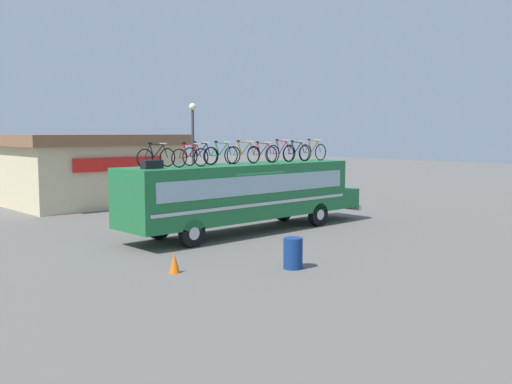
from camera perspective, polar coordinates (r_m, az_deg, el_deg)
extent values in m
plane|color=#605E59|center=(23.38, -1.53, -4.03)|extent=(120.00, 120.00, 0.00)
cube|color=#1E6B38|center=(23.15, -1.54, 0.12)|extent=(10.47, 2.40, 2.17)
cube|color=#1E6B38|center=(27.42, 7.62, -0.44)|extent=(1.19, 2.20, 0.83)
cube|color=#99B7C6|center=(22.23, 0.53, 0.75)|extent=(9.63, 0.04, 0.71)
cube|color=#99B7C6|center=(24.04, -3.46, 1.13)|extent=(9.63, 0.04, 0.71)
cube|color=silver|center=(22.31, 0.54, -1.22)|extent=(10.05, 0.03, 0.12)
cube|color=silver|center=(24.12, -3.45, -0.69)|extent=(10.05, 0.03, 0.12)
cube|color=silver|center=(27.98, 8.45, -1.34)|extent=(0.16, 2.28, 0.24)
cylinder|color=black|center=(25.08, 6.18, -2.23)|extent=(1.00, 0.28, 1.00)
cylinder|color=silver|center=(25.08, 6.18, -2.23)|extent=(0.45, 0.30, 0.45)
cylinder|color=black|center=(26.50, 2.71, -1.77)|extent=(1.00, 0.28, 1.00)
cylinder|color=silver|center=(26.50, 2.71, -1.77)|extent=(0.45, 0.30, 0.45)
cylinder|color=black|center=(20.47, -6.38, -4.08)|extent=(1.00, 0.28, 1.00)
cylinder|color=silver|center=(20.47, -6.38, -4.08)|extent=(0.45, 0.30, 0.45)
cylinder|color=black|center=(22.18, -9.66, -3.35)|extent=(1.00, 0.28, 1.00)
cylinder|color=silver|center=(22.18, -9.66, -3.35)|extent=(0.45, 0.30, 0.45)
cube|color=black|center=(20.29, -10.29, 2.71)|extent=(0.72, 0.37, 0.30)
torus|color=black|center=(20.78, -10.97, 3.31)|extent=(0.69, 0.04, 0.69)
torus|color=black|center=(21.31, -8.78, 3.41)|extent=(0.69, 0.04, 0.69)
cylinder|color=black|center=(20.93, -10.32, 4.05)|extent=(0.19, 0.04, 0.49)
cylinder|color=black|center=(21.09, -9.65, 4.03)|extent=(0.45, 0.04, 0.47)
cylinder|color=black|center=(21.04, -9.84, 4.67)|extent=(0.58, 0.04, 0.07)
cylinder|color=black|center=(20.88, -10.55, 3.36)|extent=(0.37, 0.03, 0.05)
cylinder|color=black|center=(20.83, -10.74, 4.00)|extent=(0.24, 0.03, 0.51)
cylinder|color=black|center=(21.25, -8.98, 4.03)|extent=(0.20, 0.03, 0.48)
cylinder|color=silver|center=(21.20, -9.19, 4.78)|extent=(0.03, 0.44, 0.03)
ellipsoid|color=black|center=(20.88, -10.51, 4.80)|extent=(0.20, 0.08, 0.06)
torus|color=black|center=(20.73, -7.64, 3.35)|extent=(0.68, 0.04, 0.68)
torus|color=black|center=(21.31, -5.47, 3.45)|extent=(0.68, 0.04, 0.68)
cylinder|color=red|center=(20.89, -6.98, 4.09)|extent=(0.19, 0.04, 0.49)
cylinder|color=red|center=(21.07, -6.33, 4.07)|extent=(0.46, 0.04, 0.47)
cylinder|color=red|center=(21.01, -6.51, 4.71)|extent=(0.59, 0.04, 0.07)
cylinder|color=red|center=(20.84, -7.22, 3.40)|extent=(0.38, 0.03, 0.05)
cylinder|color=red|center=(20.78, -7.40, 4.05)|extent=(0.24, 0.03, 0.51)
cylinder|color=red|center=(21.25, -5.67, 4.06)|extent=(0.21, 0.03, 0.47)
cylinder|color=silver|center=(21.19, -5.87, 4.82)|extent=(0.03, 0.44, 0.03)
ellipsoid|color=black|center=(20.84, -7.17, 4.85)|extent=(0.20, 0.08, 0.06)
torus|color=black|center=(21.81, -6.57, 3.52)|extent=(0.70, 0.04, 0.70)
torus|color=black|center=(22.40, -4.55, 3.60)|extent=(0.70, 0.04, 0.70)
cylinder|color=black|center=(21.97, -5.96, 4.23)|extent=(0.19, 0.04, 0.50)
cylinder|color=black|center=(22.15, -5.35, 4.21)|extent=(0.46, 0.04, 0.48)
cylinder|color=black|center=(22.10, -5.52, 4.84)|extent=(0.59, 0.04, 0.07)
cylinder|color=black|center=(21.92, -6.18, 3.56)|extent=(0.37, 0.03, 0.05)
cylinder|color=black|center=(21.86, -6.35, 4.19)|extent=(0.24, 0.03, 0.52)
cylinder|color=black|center=(22.34, -4.73, 4.20)|extent=(0.21, 0.03, 0.49)
cylinder|color=silver|center=(22.28, -4.92, 4.94)|extent=(0.03, 0.44, 0.03)
ellipsoid|color=black|center=(21.92, -6.14, 4.97)|extent=(0.20, 0.08, 0.06)
torus|color=black|center=(22.32, -4.45, 3.59)|extent=(0.70, 0.04, 0.70)
torus|color=black|center=(22.96, -2.49, 3.67)|extent=(0.70, 0.04, 0.70)
cylinder|color=green|center=(22.50, -3.85, 4.29)|extent=(0.19, 0.04, 0.50)
cylinder|color=green|center=(22.69, -3.26, 4.27)|extent=(0.47, 0.04, 0.48)
cylinder|color=green|center=(22.63, -3.42, 4.88)|extent=(0.60, 0.04, 0.07)
cylinder|color=green|center=(22.44, -4.06, 3.63)|extent=(0.38, 0.03, 0.05)
cylinder|color=green|center=(22.38, -4.23, 4.26)|extent=(0.25, 0.03, 0.52)
cylinder|color=green|center=(22.89, -2.66, 4.26)|extent=(0.21, 0.03, 0.49)
cylinder|color=silver|center=(22.83, -2.84, 4.98)|extent=(0.03, 0.44, 0.03)
ellipsoid|color=black|center=(22.44, -4.01, 5.02)|extent=(0.20, 0.08, 0.06)
torus|color=black|center=(22.86, -2.23, 3.68)|extent=(0.72, 0.04, 0.72)
torus|color=black|center=(23.59, -0.23, 3.75)|extent=(0.72, 0.04, 0.72)
cylinder|color=orange|center=(23.07, -1.62, 4.37)|extent=(0.21, 0.04, 0.51)
cylinder|color=orange|center=(23.29, -1.02, 4.35)|extent=(0.51, 0.04, 0.49)
cylinder|color=orange|center=(23.22, -1.18, 4.96)|extent=(0.66, 0.04, 0.07)
cylinder|color=orange|center=(23.00, -1.84, 3.72)|extent=(0.42, 0.03, 0.05)
cylinder|color=orange|center=(22.93, -2.01, 4.34)|extent=(0.27, 0.03, 0.53)
cylinder|color=orange|center=(23.52, -0.40, 4.34)|extent=(0.23, 0.03, 0.50)
cylinder|color=silver|center=(23.44, -0.58, 5.05)|extent=(0.03, 0.44, 0.03)
ellipsoid|color=black|center=(23.01, -1.79, 5.09)|extent=(0.20, 0.08, 0.06)
torus|color=black|center=(23.39, -0.26, 3.68)|extent=(0.68, 0.04, 0.68)
torus|color=black|center=(24.09, 1.52, 3.75)|extent=(0.68, 0.04, 0.68)
cylinder|color=red|center=(23.59, 0.28, 4.32)|extent=(0.20, 0.04, 0.48)
cylinder|color=red|center=(23.80, 0.82, 4.30)|extent=(0.47, 0.04, 0.46)
cylinder|color=red|center=(23.74, 0.68, 4.86)|extent=(0.61, 0.04, 0.07)
cylinder|color=red|center=(23.52, 0.08, 3.72)|extent=(0.39, 0.03, 0.05)
cylinder|color=red|center=(23.46, -0.06, 4.29)|extent=(0.25, 0.03, 0.50)
cylinder|color=red|center=(24.02, 1.37, 4.29)|extent=(0.21, 0.03, 0.47)
cylinder|color=silver|center=(23.95, 1.21, 4.95)|extent=(0.03, 0.44, 0.03)
ellipsoid|color=black|center=(23.53, 0.14, 4.99)|extent=(0.20, 0.08, 0.06)
torus|color=black|center=(23.96, 1.71, 3.81)|extent=(0.74, 0.04, 0.74)
torus|color=black|center=(24.67, 3.34, 3.87)|extent=(0.74, 0.04, 0.74)
cylinder|color=red|center=(24.16, 2.21, 4.50)|extent=(0.19, 0.04, 0.53)
cylinder|color=red|center=(24.37, 2.70, 4.47)|extent=(0.46, 0.04, 0.51)
cylinder|color=red|center=(24.31, 2.57, 5.08)|extent=(0.59, 0.04, 0.07)
cylinder|color=red|center=(24.09, 2.02, 3.85)|extent=(0.38, 0.03, 0.05)
cylinder|color=red|center=(24.03, 1.89, 4.47)|extent=(0.24, 0.03, 0.55)
cylinder|color=red|center=(24.59, 3.20, 4.45)|extent=(0.21, 0.03, 0.52)
cylinder|color=silver|center=(24.52, 3.06, 5.16)|extent=(0.03, 0.44, 0.03)
ellipsoid|color=black|center=(24.10, 2.08, 5.21)|extent=(0.20, 0.08, 0.06)
torus|color=black|center=(24.67, 3.24, 3.81)|extent=(0.70, 0.04, 0.70)
torus|color=black|center=(25.41, 4.81, 3.86)|extent=(0.70, 0.04, 0.70)
cylinder|color=black|center=(24.88, 3.72, 4.43)|extent=(0.20, 0.04, 0.50)
cylinder|color=black|center=(25.11, 4.20, 4.41)|extent=(0.47, 0.04, 0.48)
cylinder|color=black|center=(25.04, 4.07, 4.96)|extent=(0.61, 0.04, 0.07)
cylinder|color=black|center=(24.81, 3.54, 3.85)|extent=(0.38, 0.03, 0.05)
cylinder|color=black|center=(24.74, 3.42, 4.40)|extent=(0.25, 0.03, 0.52)
cylinder|color=black|center=(25.34, 4.68, 4.39)|extent=(0.21, 0.03, 0.48)
cylinder|color=silver|center=(25.26, 4.54, 5.04)|extent=(0.03, 0.44, 0.03)
ellipsoid|color=black|center=(24.82, 3.60, 5.08)|extent=(0.20, 0.08, 0.06)
torus|color=black|center=(25.32, 4.92, 3.91)|extent=(0.74, 0.04, 0.74)
torus|color=black|center=(26.09, 6.42, 3.95)|extent=(0.74, 0.04, 0.74)
cylinder|color=orange|center=(25.54, 5.39, 4.55)|extent=(0.20, 0.04, 0.53)
cylinder|color=orange|center=(25.78, 5.84, 4.52)|extent=(0.48, 0.04, 0.51)
cylinder|color=orange|center=(25.71, 5.73, 5.10)|extent=(0.61, 0.04, 0.07)
cylinder|color=orange|center=(25.47, 5.21, 3.94)|extent=(0.39, 0.03, 0.05)
cylinder|color=orange|center=(25.40, 5.10, 4.52)|extent=(0.25, 0.03, 0.55)
cylinder|color=orange|center=(26.02, 6.30, 4.51)|extent=(0.21, 0.03, 0.52)
cylinder|color=silver|center=(25.94, 6.17, 5.17)|extent=(0.03, 0.44, 0.03)
ellipsoid|color=black|center=(25.48, 5.27, 5.23)|extent=(0.20, 0.08, 0.06)
cube|color=beige|center=(34.86, -16.84, 1.76)|extent=(8.60, 8.29, 3.34)
cube|color=brown|center=(34.78, -16.93, 4.99)|extent=(9.29, 8.96, 0.60)
cube|color=red|center=(31.07, -13.39, 2.73)|extent=(5.16, 0.16, 0.70)
cylinder|color=navy|center=(17.21, 3.70, -6.08)|extent=(0.57, 0.57, 0.93)
cone|color=orange|center=(16.87, -8.09, -6.99)|extent=(0.32, 0.32, 0.58)
cylinder|color=#38383D|center=(29.89, -6.26, 3.16)|extent=(0.14, 0.14, 5.25)
sphere|color=#F2EDCC|center=(29.88, -6.32, 8.41)|extent=(0.37, 0.37, 0.37)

